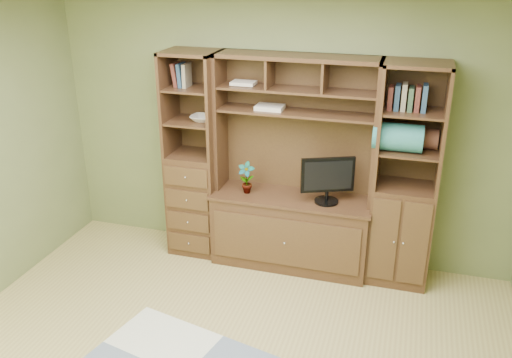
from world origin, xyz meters
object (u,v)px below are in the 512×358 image
(left_tower, at_px, (194,156))
(monitor, at_px, (328,172))
(right_tower, at_px, (406,178))
(center_hutch, at_px, (292,168))

(left_tower, xyz_separation_m, monitor, (1.34, -0.07, 0.01))
(right_tower, distance_m, monitor, 0.69)
(left_tower, bearing_deg, center_hutch, -2.29)
(center_hutch, bearing_deg, monitor, -5.91)
(left_tower, distance_m, monitor, 1.34)
(right_tower, bearing_deg, left_tower, 180.00)
(center_hutch, relative_size, monitor, 3.38)
(right_tower, xyz_separation_m, monitor, (-0.69, -0.07, 0.01))
(center_hutch, distance_m, left_tower, 1.00)
(left_tower, bearing_deg, right_tower, 0.00)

